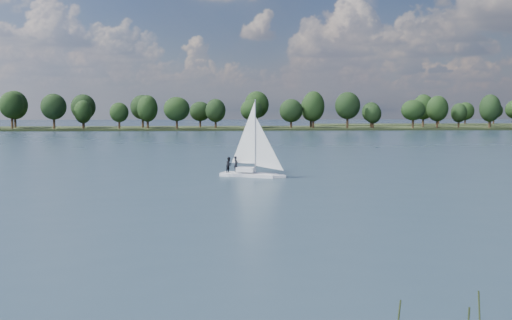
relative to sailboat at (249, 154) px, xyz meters
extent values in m
plane|color=#233342|center=(-4.71, 58.32, -2.68)|extent=(700.00, 700.00, 0.00)
cube|color=black|center=(-4.71, 170.32, -2.68)|extent=(660.00, 40.00, 1.50)
cube|color=white|center=(0.11, 0.01, -2.68)|extent=(7.50, 4.81, 0.86)
cube|color=white|center=(0.11, 0.01, -1.82)|extent=(2.48, 2.04, 0.54)
cylinder|color=silver|center=(0.11, 0.01, 2.20)|extent=(0.13, 0.13, 8.58)
imported|color=black|center=(-1.57, 0.50, -1.20)|extent=(0.63, 0.78, 1.85)
imported|color=black|center=(-2.39, -0.38, -1.20)|extent=(1.09, 1.14, 1.85)
camera|label=1|loc=(-3.59, -67.21, 5.23)|focal=40.00mm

